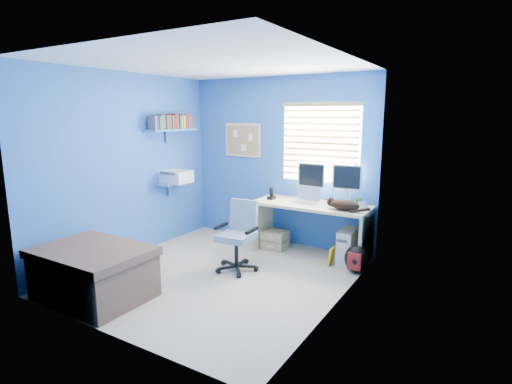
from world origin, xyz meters
The scene contains 23 objects.
floor centered at (0.00, 0.00, 0.00)m, with size 3.00×3.20×0.00m, color #BAA78F.
ceiling centered at (0.00, 0.00, 2.50)m, with size 3.00×3.20×0.00m, color white.
wall_back centered at (0.00, 1.60, 1.25)m, with size 3.00×0.01×2.50m, color blue.
wall_front centered at (0.00, -1.60, 1.25)m, with size 3.00×0.01×2.50m, color blue.
wall_left centered at (-1.50, 0.00, 1.25)m, with size 0.01×3.20×2.50m, color blue.
wall_right centered at (1.50, 0.00, 1.25)m, with size 0.01×3.20×2.50m, color blue.
desk centered at (0.68, 1.26, 0.37)m, with size 1.60×0.65×0.74m, color #C9B28E.
laptop centered at (0.57, 1.29, 0.85)m, with size 0.33×0.26×0.22m, color silver.
monitor_left centered at (0.60, 1.42, 1.01)m, with size 0.40×0.12×0.54m, color silver.
monitor_right centered at (1.09, 1.49, 1.01)m, with size 0.40×0.12×0.54m, color silver.
phone centered at (0.06, 1.23, 0.82)m, with size 0.09×0.11×0.17m, color black.
mug centered at (1.26, 1.46, 0.79)m, with size 0.10×0.09×0.10m, color #2E632F.
cd_spindle centered at (1.35, 1.37, 0.78)m, with size 0.13×0.13×0.07m, color silver.
cat centered at (1.20, 1.10, 0.81)m, with size 0.39×0.20×0.14m, color black.
tower_pc centered at (1.21, 1.24, 0.23)m, with size 0.19×0.44×0.45m, color beige.
drawer_boxes centered at (0.12, 1.24, 0.14)m, with size 0.35×0.28×0.27m, color tan.
yellow_book centered at (1.07, 1.04, 0.12)m, with size 0.03×0.17×0.24m, color yellow.
backpack centered at (1.43, 0.95, 0.18)m, with size 0.31×0.23×0.36m, color black.
bed_corner centered at (-0.79, -1.17, 0.28)m, with size 1.15×0.82×0.55m, color brown.
office_chair centered at (0.09, 0.30, 0.33)m, with size 0.54×0.54×0.88m.
window_blinds centered at (0.65, 1.57, 1.55)m, with size 1.15×0.05×1.10m.
corkboard centered at (-0.65, 1.58, 1.55)m, with size 0.64×0.02×0.52m.
wall_shelves centered at (-1.35, 0.75, 1.43)m, with size 0.42×0.90×1.05m.
Camera 1 is at (2.78, -3.73, 1.94)m, focal length 28.00 mm.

